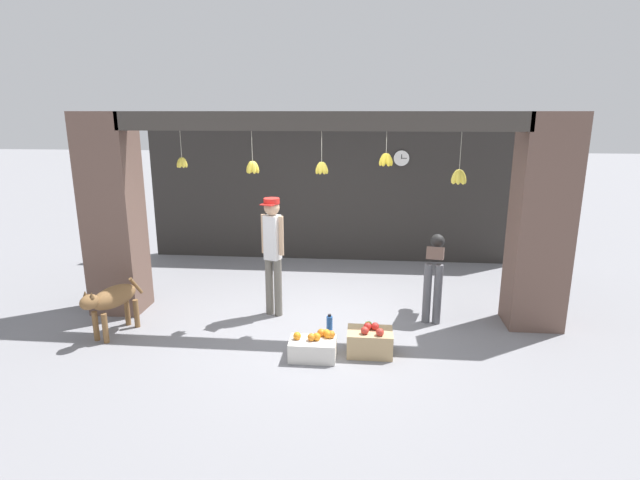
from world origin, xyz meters
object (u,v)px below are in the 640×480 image
at_px(dog, 112,300).
at_px(fruit_crate_oranges, 313,347).
at_px(shopkeeper, 273,247).
at_px(wall_clock, 401,158).
at_px(fruit_crate_apples, 370,341).
at_px(worker_stooping, 435,267).
at_px(water_bottle, 330,325).

distance_m(dog, fruit_crate_oranges, 2.68).
bearing_deg(shopkeeper, dog, 43.10).
bearing_deg(wall_clock, fruit_crate_apples, -98.07).
xyz_separation_m(shopkeeper, fruit_crate_oranges, (0.70, -1.24, -0.86)).
height_order(fruit_crate_oranges, fruit_crate_apples, fruit_crate_apples).
xyz_separation_m(shopkeeper, worker_stooping, (2.24, 0.15, -0.27)).
xyz_separation_m(dog, shopkeeper, (1.94, 0.85, 0.51)).
bearing_deg(wall_clock, shopkeeper, -124.21).
relative_size(fruit_crate_oranges, water_bottle, 1.90).
bearing_deg(dog, fruit_crate_oranges, 101.57).
bearing_deg(worker_stooping, dog, -155.87).
distance_m(worker_stooping, water_bottle, 1.70).
relative_size(shopkeeper, worker_stooping, 1.54).
xyz_separation_m(fruit_crate_oranges, wall_clock, (1.21, 4.04, 1.85)).
bearing_deg(worker_stooping, water_bottle, -141.14).
xyz_separation_m(dog, wall_clock, (3.84, 3.65, 1.49)).
bearing_deg(water_bottle, shopkeeper, 144.20).
bearing_deg(shopkeeper, fruit_crate_apples, 161.05).
relative_size(fruit_crate_oranges, wall_clock, 1.81).
bearing_deg(shopkeeper, fruit_crate_oranges, 138.65).
height_order(dog, water_bottle, dog).
height_order(worker_stooping, fruit_crate_apples, worker_stooping).
bearing_deg(fruit_crate_oranges, worker_stooping, 41.94).
relative_size(dog, fruit_crate_oranges, 1.77).
xyz_separation_m(dog, fruit_crate_apples, (3.29, -0.21, -0.32)).
height_order(dog, fruit_crate_apples, dog).
xyz_separation_m(water_bottle, wall_clock, (1.07, 3.40, 1.85)).
bearing_deg(water_bottle, wall_clock, 72.61).
distance_m(dog, shopkeeper, 2.18).
distance_m(shopkeeper, fruit_crate_apples, 1.92).
bearing_deg(fruit_crate_oranges, water_bottle, 77.38).
distance_m(worker_stooping, fruit_crate_oranges, 2.16).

